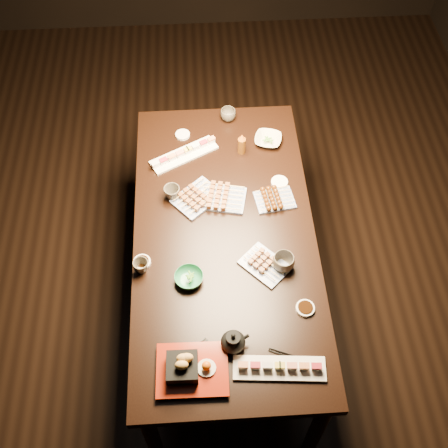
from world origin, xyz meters
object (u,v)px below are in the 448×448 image
at_px(edamame_bowl_cream, 268,140).
at_px(teacup_far_right, 228,115).
at_px(sushi_platter_near, 280,367).
at_px(sushi_platter_far, 184,153).
at_px(teacup_mid_right, 283,262).
at_px(condiment_bottle, 242,143).
at_px(dining_table, 225,273).
at_px(yakitori_plate_left, 197,195).
at_px(yakitori_plate_right, 265,263).
at_px(tempura_tray, 192,366).
at_px(teacup_far_left, 172,193).
at_px(teacup_near_left, 141,266).
at_px(edamame_bowl_green, 189,278).
at_px(teapot, 233,341).
at_px(yakitori_plate_center, 222,196).

xyz_separation_m(edamame_bowl_cream, teacup_far_right, (-0.21, 0.20, 0.02)).
bearing_deg(sushi_platter_near, sushi_platter_far, 111.44).
distance_m(teacup_mid_right, condiment_bottle, 0.76).
relative_size(dining_table, sushi_platter_near, 4.59).
distance_m(yakitori_plate_left, condiment_bottle, 0.41).
distance_m(yakitori_plate_right, yakitori_plate_left, 0.52).
bearing_deg(teacup_far_right, yakitori_plate_right, -83.78).
xyz_separation_m(sushi_platter_near, edamame_bowl_cream, (0.09, 1.32, -0.01)).
bearing_deg(tempura_tray, teacup_far_right, 81.67).
distance_m(sushi_platter_far, condiment_bottle, 0.32).
height_order(teacup_mid_right, teacup_far_left, teacup_mid_right).
distance_m(yakitori_plate_left, teacup_mid_right, 0.59).
relative_size(sushi_platter_far, teacup_far_right, 4.36).
distance_m(teacup_near_left, condiment_bottle, 0.90).
bearing_deg(teacup_far_right, condiment_bottle, -77.69).
height_order(yakitori_plate_right, teacup_far_left, teacup_far_left).
relative_size(edamame_bowl_green, teacup_near_left, 1.85).
relative_size(yakitori_plate_left, teapot, 1.88).
relative_size(edamame_bowl_green, teacup_far_right, 1.54).
distance_m(sushi_platter_far, teacup_mid_right, 0.87).
bearing_deg(teacup_mid_right, edamame_bowl_cream, 88.90).
bearing_deg(teacup_far_right, edamame_bowl_green, -103.37).
height_order(teacup_far_left, teapot, teapot).
distance_m(tempura_tray, teacup_near_left, 0.56).
relative_size(yakitori_plate_left, edamame_bowl_green, 1.76).
relative_size(sushi_platter_far, tempura_tray, 1.26).
xyz_separation_m(edamame_bowl_green, teacup_near_left, (-0.22, 0.07, 0.01)).
xyz_separation_m(dining_table, teacup_mid_right, (0.27, -0.20, 0.42)).
relative_size(yakitori_plate_right, tempura_tray, 0.72).
bearing_deg(teacup_mid_right, tempura_tray, -132.23).
bearing_deg(teacup_far_left, yakitori_plate_right, -45.44).
distance_m(sushi_platter_near, teacup_far_right, 1.52).
bearing_deg(teacup_far_left, yakitori_plate_left, -7.43).
bearing_deg(yakitori_plate_right, teacup_far_right, 142.30).
distance_m(sushi_platter_far, teacup_far_right, 0.38).
height_order(dining_table, teacup_mid_right, teacup_mid_right).
relative_size(yakitori_plate_center, teapot, 1.85).
bearing_deg(edamame_bowl_cream, teacup_far_left, -145.78).
bearing_deg(yakitori_plate_left, sushi_platter_far, 60.15).
bearing_deg(tempura_tray, edamame_bowl_cream, 71.68).
distance_m(sushi_platter_near, edamame_bowl_cream, 1.32).
xyz_separation_m(sushi_platter_far, teapot, (0.19, -1.13, 0.03)).
bearing_deg(tempura_tray, dining_table, 76.59).
bearing_deg(teacup_near_left, yakitori_plate_left, 56.14).
height_order(yakitori_plate_left, edamame_bowl_cream, yakitori_plate_left).
height_order(dining_table, edamame_bowl_cream, edamame_bowl_cream).
xyz_separation_m(yakitori_plate_right, teacup_near_left, (-0.58, 0.01, 0.01)).
distance_m(sushi_platter_near, tempura_tray, 0.37).
bearing_deg(dining_table, teacup_mid_right, -33.27).
bearing_deg(tempura_tray, sushi_platter_far, 91.63).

